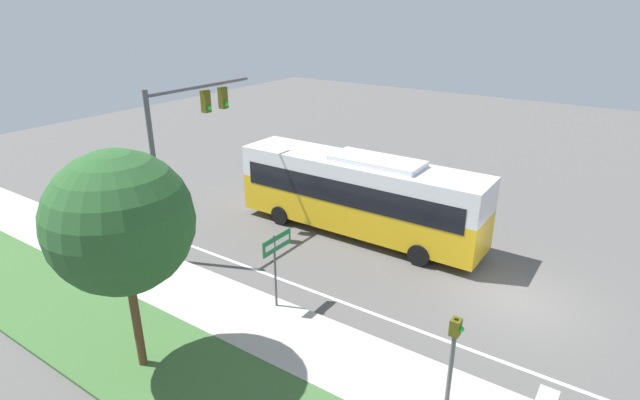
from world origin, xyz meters
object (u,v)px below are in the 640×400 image
(bus, at_px, (358,192))
(street_sign, at_px, (276,255))
(pedestrian_signal, at_px, (453,347))
(signal_gantry, at_px, (184,136))

(bus, xyz_separation_m, street_sign, (-6.63, -0.72, -0.01))
(bus, distance_m, pedestrian_signal, 10.49)
(signal_gantry, relative_size, street_sign, 2.48)
(bus, xyz_separation_m, pedestrian_signal, (-7.65, -7.18, -0.20))
(signal_gantry, distance_m, street_sign, 6.72)
(bus, bearing_deg, pedestrian_signal, -136.83)
(street_sign, bearing_deg, pedestrian_signal, -99.00)
(bus, height_order, street_sign, bus)
(signal_gantry, relative_size, pedestrian_signal, 2.60)
(signal_gantry, bearing_deg, street_sign, -105.36)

